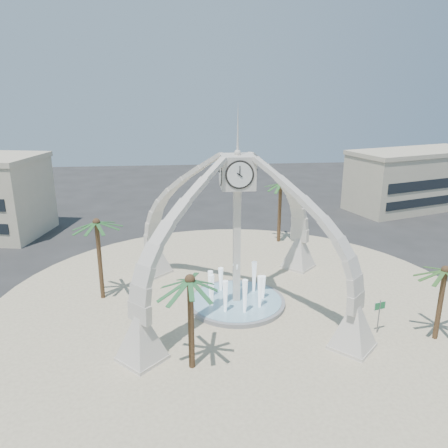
{
  "coord_description": "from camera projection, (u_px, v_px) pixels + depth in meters",
  "views": [
    {
      "loc": [
        -4.17,
        -32.11,
        16.96
      ],
      "look_at": [
        -0.82,
        2.0,
        6.35
      ],
      "focal_mm": 35.0,
      "sensor_mm": 36.0,
      "label": 1
    }
  ],
  "objects": [
    {
      "name": "building_ne",
      "position": [
        415.0,
        179.0,
        64.08
      ],
      "size": [
        21.87,
        14.17,
        8.6
      ],
      "rotation": [
        0.0,
        0.0,
        0.31
      ],
      "color": "#C5B69A",
      "rests_on": "ground"
    },
    {
      "name": "ground",
      "position": [
        236.0,
        304.0,
        35.93
      ],
      "size": [
        140.0,
        140.0,
        0.0
      ],
      "primitive_type": "plane",
      "color": "#282828",
      "rests_on": "ground"
    },
    {
      "name": "palm_south",
      "position": [
        190.0,
        281.0,
        26.02
      ],
      "size": [
        4.5,
        4.5,
        6.86
      ],
      "rotation": [
        0.0,
        0.0,
        -0.11
      ],
      "color": "brown",
      "rests_on": "ground"
    },
    {
      "name": "palm_north",
      "position": [
        281.0,
        184.0,
        48.74
      ],
      "size": [
        4.66,
        4.66,
        7.7
      ],
      "rotation": [
        0.0,
        0.0,
        -0.09
      ],
      "color": "brown",
      "rests_on": "ground"
    },
    {
      "name": "clock_tower",
      "position": [
        237.0,
        229.0,
        34.01
      ],
      "size": [
        17.94,
        17.94,
        16.3
      ],
      "color": "beige",
      "rests_on": "ground"
    },
    {
      "name": "plaza",
      "position": [
        236.0,
        304.0,
        35.92
      ],
      "size": [
        40.0,
        40.0,
        0.06
      ],
      "primitive_type": "cylinder",
      "color": "beige",
      "rests_on": "ground"
    },
    {
      "name": "palm_east",
      "position": [
        445.0,
        271.0,
        29.44
      ],
      "size": [
        4.95,
        4.95,
        5.98
      ],
      "rotation": [
        0.0,
        0.0,
        0.43
      ],
      "color": "brown",
      "rests_on": "ground"
    },
    {
      "name": "fountain",
      "position": [
        236.0,
        301.0,
        35.85
      ],
      "size": [
        8.0,
        8.0,
        3.62
      ],
      "color": "gray",
      "rests_on": "ground"
    },
    {
      "name": "street_sign",
      "position": [
        379.0,
        310.0,
        31.09
      ],
      "size": [
        0.94,
        0.3,
        2.66
      ],
      "rotation": [
        0.0,
        0.0,
        0.29
      ],
      "color": "slate",
      "rests_on": "ground"
    },
    {
      "name": "palm_west",
      "position": [
        96.0,
        223.0,
        35.06
      ],
      "size": [
        4.91,
        4.91,
        7.48
      ],
      "rotation": [
        0.0,
        0.0,
        0.35
      ],
      "color": "brown",
      "rests_on": "ground"
    }
  ]
}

